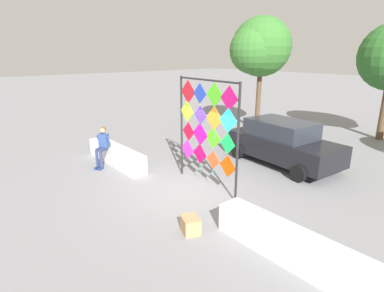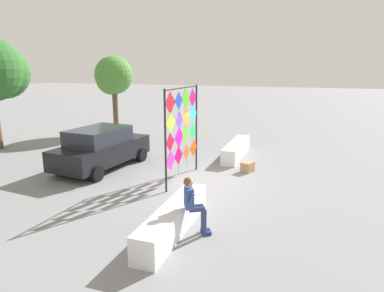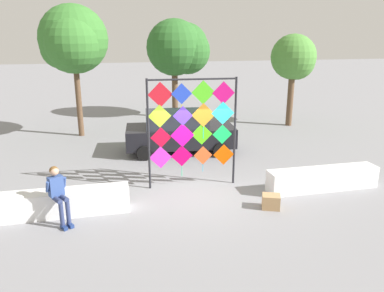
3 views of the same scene
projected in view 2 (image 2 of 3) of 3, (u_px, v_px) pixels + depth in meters
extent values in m
plane|color=gray|center=(199.00, 181.00, 12.43)|extent=(120.00, 120.00, 0.00)
cube|color=white|center=(174.00, 219.00, 8.57)|extent=(3.58, 0.63, 0.69)
cube|color=white|center=(236.00, 149.00, 15.76)|extent=(3.58, 0.63, 0.69)
cylinder|color=#232328|center=(165.00, 142.00, 11.00)|extent=(0.07, 0.07, 3.47)
cylinder|color=#232328|center=(196.00, 128.00, 13.45)|extent=(0.07, 0.07, 3.47)
cylinder|color=#232328|center=(182.00, 88.00, 11.83)|extent=(2.73, 0.22, 0.06)
cube|color=#E12EC2|center=(171.00, 161.00, 11.48)|extent=(0.72, 0.06, 0.72)
cube|color=#CC075C|center=(179.00, 155.00, 12.08)|extent=(0.69, 0.05, 0.69)
cylinder|color=#16E58C|center=(178.00, 169.00, 12.21)|extent=(0.02, 0.02, 0.34)
cube|color=#E05325|center=(186.00, 152.00, 12.70)|extent=(0.60, 0.05, 0.61)
cylinder|color=#16B1E5|center=(186.00, 162.00, 12.80)|extent=(0.02, 0.02, 0.25)
cube|color=#E34B04|center=(193.00, 148.00, 13.30)|extent=(0.69, 0.05, 0.69)
cube|color=red|center=(170.00, 142.00, 11.36)|extent=(0.65, 0.05, 0.65)
cylinder|color=#16E5C2|center=(170.00, 155.00, 11.47)|extent=(0.02, 0.02, 0.22)
cube|color=#ED0F9C|center=(179.00, 137.00, 11.94)|extent=(0.75, 0.06, 0.75)
cube|color=#50E816|center=(185.00, 134.00, 12.50)|extent=(0.67, 0.05, 0.67)
cube|color=#17DF57|center=(193.00, 132.00, 13.10)|extent=(0.63, 0.05, 0.63)
cube|color=#ABDA2D|center=(170.00, 123.00, 11.17)|extent=(0.71, 0.06, 0.71)
cube|color=#5F38F4|center=(179.00, 120.00, 11.81)|extent=(0.62, 0.05, 0.62)
cylinder|color=#BBE516|center=(179.00, 132.00, 11.92)|extent=(0.02, 0.02, 0.25)
cube|color=orange|center=(186.00, 117.00, 12.40)|extent=(0.75, 0.06, 0.75)
cylinder|color=blue|center=(186.00, 132.00, 12.53)|extent=(0.02, 0.02, 0.38)
cube|color=#2AECEE|center=(193.00, 114.00, 12.94)|extent=(0.73, 0.06, 0.73)
cylinder|color=red|center=(192.00, 128.00, 13.07)|extent=(0.02, 0.02, 0.39)
cube|color=red|center=(170.00, 103.00, 11.06)|extent=(0.76, 0.06, 0.76)
cube|color=blue|center=(179.00, 101.00, 11.62)|extent=(0.64, 0.05, 0.64)
cylinder|color=yellow|center=(179.00, 114.00, 11.74)|extent=(0.02, 0.02, 0.32)
cube|color=#50D321|center=(186.00, 98.00, 12.23)|extent=(0.73, 0.06, 0.74)
cube|color=#D1116F|center=(193.00, 98.00, 12.80)|extent=(0.71, 0.06, 0.71)
cylinder|color=#16E580|center=(192.00, 112.00, 12.93)|extent=(0.02, 0.02, 0.40)
cylinder|color=navy|center=(204.00, 223.00, 8.38)|extent=(0.11, 0.11, 0.69)
cylinder|color=navy|center=(197.00, 209.00, 8.26)|extent=(0.30, 0.39, 0.13)
cube|color=navy|center=(207.00, 233.00, 8.47)|extent=(0.21, 0.26, 0.09)
cylinder|color=navy|center=(203.00, 220.00, 8.55)|extent=(0.11, 0.11, 0.69)
cylinder|color=navy|center=(196.00, 207.00, 8.42)|extent=(0.30, 0.39, 0.13)
cube|color=navy|center=(205.00, 230.00, 8.63)|extent=(0.21, 0.26, 0.09)
cube|color=#334C8C|center=(189.00, 198.00, 8.24)|extent=(0.41, 0.35, 0.52)
sphere|color=tan|center=(189.00, 182.00, 8.15)|extent=(0.22, 0.22, 0.22)
sphere|color=brown|center=(188.00, 182.00, 8.14)|extent=(0.22, 0.22, 0.22)
cylinder|color=#334C8C|center=(191.00, 199.00, 8.02)|extent=(0.16, 0.19, 0.31)
cylinder|color=#334C8C|center=(188.00, 193.00, 8.44)|extent=(0.16, 0.19, 0.31)
cube|color=black|center=(102.00, 152.00, 13.98)|extent=(4.58, 2.31, 0.79)
cube|color=#282D38|center=(99.00, 136.00, 13.67)|extent=(2.62, 1.90, 0.63)
cylinder|color=black|center=(108.00, 150.00, 15.78)|extent=(0.61, 0.29, 0.59)
cylinder|color=black|center=(141.00, 155.00, 15.01)|extent=(0.61, 0.29, 0.59)
cylinder|color=black|center=(59.00, 167.00, 13.13)|extent=(0.61, 0.29, 0.59)
cylinder|color=black|center=(97.00, 174.00, 12.36)|extent=(0.61, 0.29, 0.59)
cube|color=tan|center=(248.00, 167.00, 13.52)|extent=(0.60, 0.55, 0.40)
cylinder|color=brown|center=(116.00, 110.00, 21.01)|extent=(0.32, 0.32, 2.93)
sphere|color=#4C8938|center=(114.00, 75.00, 20.51)|extent=(2.32, 2.32, 2.32)
sphere|color=#4C8938|center=(111.00, 79.00, 21.13)|extent=(1.95, 1.95, 1.95)
sphere|color=#2D6628|center=(3.00, 73.00, 17.12)|extent=(2.64, 2.64, 2.64)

